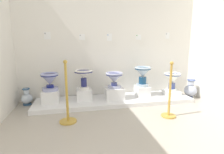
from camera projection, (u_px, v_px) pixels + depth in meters
name	position (u px, v px, depth m)	size (l,w,h in m)	color
ground_plane	(147.00, 150.00, 2.18)	(6.02, 5.94, 0.02)	#B2A899
wall_back	(111.00, 30.00, 4.00)	(4.22, 0.06, 3.08)	white
display_platform	(115.00, 100.00, 3.86)	(3.31, 0.78, 0.09)	white
plinth_block_pale_glazed	(51.00, 96.00, 3.58)	(0.32, 0.34, 0.25)	white
antique_toilet_pale_glazed	(50.00, 80.00, 3.52)	(0.35, 0.35, 0.35)	#9EA3CE
plinth_block_leftmost	(84.00, 94.00, 3.75)	(0.31, 0.33, 0.23)	white
antique_toilet_leftmost	(84.00, 75.00, 3.67)	(0.39, 0.39, 0.41)	white
plinth_block_rightmost	(114.00, 93.00, 3.83)	(0.39, 0.37, 0.24)	white
antique_toilet_rightmost	(114.00, 78.00, 3.77)	(0.37, 0.37, 0.33)	#AAAED1
plinth_block_broad_patterned	(142.00, 91.00, 4.05)	(0.30, 0.31, 0.22)	white
antique_toilet_broad_patterned	(143.00, 73.00, 3.98)	(0.37, 0.37, 0.44)	#ADC0D2
plinth_block_slender_white	(171.00, 92.00, 4.14)	(0.34, 0.31, 0.09)	white
antique_toilet_slender_white	(172.00, 78.00, 4.08)	(0.37, 0.37, 0.42)	white
info_placard_first	(47.00, 36.00, 3.71)	(0.13, 0.01, 0.15)	white
info_placard_second	(82.00, 37.00, 3.86)	(0.12, 0.01, 0.12)	white
info_placard_third	(109.00, 37.00, 3.99)	(0.11, 0.01, 0.16)	white
info_placard_fourth	(138.00, 37.00, 4.12)	(0.13, 0.01, 0.12)	white
info_placard_fifth	(167.00, 36.00, 4.27)	(0.10, 0.01, 0.14)	white
decorative_vase_spare	(27.00, 98.00, 3.69)	(0.23, 0.23, 0.35)	#305782
decorative_vase_companion	(190.00, 90.00, 4.18)	(0.29, 0.29, 0.43)	#384E8C
stanchion_post_near_left	(67.00, 106.00, 2.86)	(0.28, 0.28, 1.01)	gold
stanchion_post_near_right	(169.00, 101.00, 3.08)	(0.25, 0.25, 0.97)	gold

